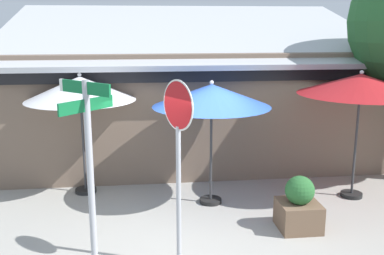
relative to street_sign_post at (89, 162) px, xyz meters
The scene contains 8 objects.
ground_plane 2.60m from the street_sign_post, 39.61° to the left, with size 28.00×28.00×0.10m, color #9E9B93.
cafe_building 6.71m from the street_sign_post, 72.35° to the left, with size 9.55×5.76×4.04m.
street_sign_post is the anchor object (origin of this frame).
stop_sign 1.24m from the street_sign_post, 15.39° to the left, with size 0.36×0.63×2.76m.
patio_umbrella_ivory_left 3.55m from the street_sign_post, 98.37° to the left, with size 2.23×2.23×2.54m.
patio_umbrella_royal_blue_center 3.33m from the street_sign_post, 52.15° to the left, with size 2.27×2.27×2.45m.
patio_umbrella_crimson_right 5.64m from the street_sign_post, 27.45° to the left, with size 2.45×2.45×2.61m.
sidewalk_planter 3.83m from the street_sign_post, 20.76° to the left, with size 0.69×0.69×0.96m.
Camera 1 is at (-0.79, -6.90, 3.50)m, focal length 41.98 mm.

